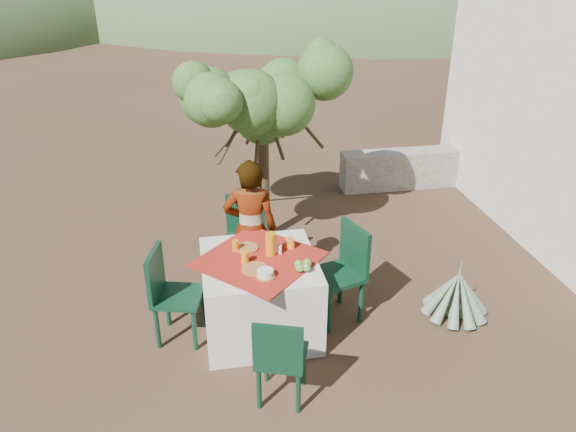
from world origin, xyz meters
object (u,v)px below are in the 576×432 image
Objects in this scene: chair_far at (245,233)px; person at (251,230)px; chair_left at (169,291)px; shrub_tree at (267,108)px; chair_near at (280,357)px; juice_pitcher at (271,244)px; chair_right at (344,268)px; agave at (456,294)px; table at (260,294)px.

person is (0.03, -0.38, 0.23)m from chair_far.
shrub_tree is at bearing -18.38° from chair_left.
person is at bearing -69.91° from chair_near.
chair_far is 1.25m from chair_left.
chair_near is at bearing -94.93° from juice_pitcher.
shrub_tree is at bearing 78.04° from chair_far.
chair_right is 1.14m from agave.
chair_far is at bearing -156.11° from chair_right.
person reaches higher than chair_near.
juice_pitcher is at bearing 174.52° from agave.
chair_right is (0.81, 0.07, 0.15)m from table.
agave is 3.18× the size of juice_pitcher.
chair_near is at bearing -96.60° from shrub_tree.
person is (0.81, 0.60, 0.23)m from chair_left.
shrub_tree reaches higher than chair_near.
person reaches higher than table.
chair_near is at bearing -55.05° from chair_right.
chair_far is 1.09× the size of chair_near.
juice_pitcher is (0.93, 0.03, 0.37)m from chair_left.
juice_pitcher is (-0.24, -1.77, -0.75)m from shrub_tree.
juice_pitcher is (0.09, 1.02, 0.41)m from chair_near.
chair_left is at bearing -106.34° from chair_right.
person is 0.71× the size of shrub_tree.
chair_near is 0.56× the size of person.
chair_far is 1.03m from juice_pitcher.
agave is at bearing -136.60° from chair_near.
juice_pitcher is (-0.69, -0.02, 0.34)m from chair_right.
chair_far is at bearing -69.36° from chair_near.
table is 1.58× the size of chair_near.
chair_left is (-0.78, -0.98, 0.00)m from chair_far.
table is 1.89× the size of agave.
shrub_tree is at bearing 82.45° from juice_pitcher.
table is 1.37× the size of chair_right.
table is 1.45× the size of chair_far.
agave is at bearing -3.61° from table.
shrub_tree is at bearing 176.35° from chair_right.
chair_left is 0.61× the size of person.
chair_left reaches higher than chair_far.
table is at bearing 176.39° from agave.
person reaches higher than juice_pitcher.
chair_near is 3.80× the size of juice_pitcher.
chair_near is 2.06m from agave.
chair_left reaches higher than table.
chair_right is (1.62, 0.05, 0.03)m from chair_left.
chair_far is (-0.03, 1.00, 0.12)m from table.
shrub_tree reaches higher than agave.
chair_far is 0.61× the size of person.
chair_right reaches higher than chair_left.
chair_far is 2.24m from agave.
agave is (1.54, -1.94, -1.38)m from shrub_tree.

